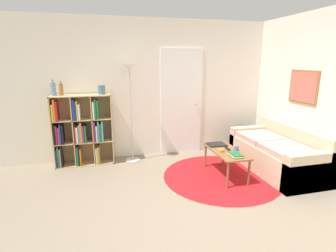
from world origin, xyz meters
TOP-DOWN VIEW (x-y plane):
  - ground_plane at (0.00, 0.00)m, footprint 14.00×14.00m
  - wall_back at (0.02, 2.51)m, footprint 7.46×0.11m
  - wall_right at (2.25, 1.24)m, footprint 0.08×5.49m
  - rug at (0.78, 1.16)m, footprint 1.88×1.88m
  - bookshelf at (-1.43, 2.30)m, footprint 1.01×0.34m
  - floor_lamp at (-0.53, 2.22)m, footprint 0.27×0.27m
  - couch at (1.85, 1.18)m, footprint 0.84×1.72m
  - coffee_table at (0.86, 1.18)m, footprint 0.43×0.93m
  - laptop at (0.83, 1.48)m, footprint 0.31×0.25m
  - bowl at (0.74, 1.14)m, footprint 0.10×0.10m
  - book_stack_on_table at (0.87, 0.89)m, footprint 0.16×0.24m
  - cup at (1.01, 1.13)m, footprint 0.07×0.07m
  - remote at (0.91, 1.23)m, footprint 0.06×0.16m
  - bottle_left at (-1.81, 2.30)m, footprint 0.08×0.08m
  - bottle_middle at (-1.68, 2.30)m, footprint 0.06×0.06m
  - vase_on_shelf at (-1.02, 2.30)m, footprint 0.13×0.13m

SIDE VIEW (x-z plane):
  - ground_plane at x=0.00m, z-range 0.00..0.00m
  - rug at x=0.78m, z-range 0.00..0.01m
  - couch at x=1.85m, z-range -0.09..0.66m
  - coffee_table at x=0.86m, z-range 0.16..0.59m
  - laptop at x=0.83m, z-range 0.43..0.45m
  - remote at x=0.91m, z-range 0.43..0.45m
  - bowl at x=0.74m, z-range 0.43..0.47m
  - book_stack_on_table at x=0.87m, z-range 0.43..0.48m
  - cup at x=1.01m, z-range 0.43..0.51m
  - bookshelf at x=-1.43m, z-range -0.01..1.25m
  - wall_back at x=0.02m, z-range -0.01..2.59m
  - wall_right at x=2.25m, z-range 0.00..2.60m
  - vase_on_shelf at x=-1.02m, z-range 1.26..1.42m
  - bottle_middle at x=-1.68m, z-range 1.24..1.49m
  - bottle_left at x=-1.81m, z-range 1.24..1.51m
  - floor_lamp at x=-0.53m, z-range 0.50..2.28m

